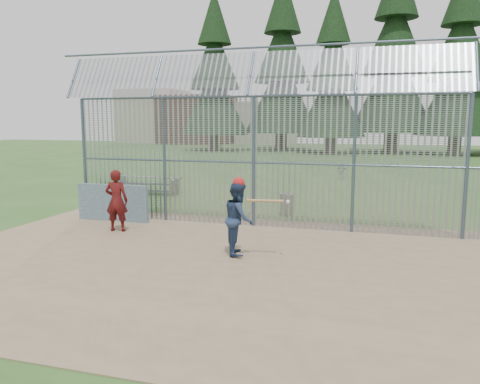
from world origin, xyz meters
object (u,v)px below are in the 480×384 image
(bleacher, at_px, (148,184))
(batter, at_px, (239,218))
(onlooker, at_px, (117,201))
(dugout_wall, at_px, (113,203))
(trash_can, at_px, (287,204))

(bleacher, bearing_deg, batter, -50.92)
(bleacher, bearing_deg, onlooker, -69.46)
(batter, distance_m, bleacher, 10.77)
(dugout_wall, relative_size, batter, 1.40)
(dugout_wall, distance_m, trash_can, 5.93)
(dugout_wall, bearing_deg, bleacher, 106.66)
(batter, xyz_separation_m, trash_can, (0.23, 5.25, -0.53))
(trash_can, bearing_deg, bleacher, 156.17)
(trash_can, distance_m, bleacher, 7.67)
(trash_can, height_order, bleacher, trash_can)
(trash_can, bearing_deg, onlooker, -138.06)
(batter, height_order, trash_can, batter)
(batter, bearing_deg, dugout_wall, 45.52)
(dugout_wall, relative_size, onlooker, 1.36)
(dugout_wall, xyz_separation_m, bleacher, (-1.73, 5.78, -0.21))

